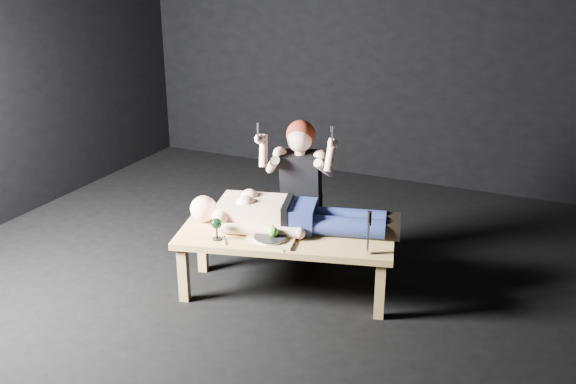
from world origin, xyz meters
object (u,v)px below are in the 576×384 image
Objects in this scene: serving_tray at (270,240)px; goblet at (217,229)px; lying_man at (294,212)px; kneeling_woman at (303,190)px; carving_knife at (368,233)px; table at (285,264)px.

serving_tray is 0.37m from goblet.
serving_tray is at bearing 18.85° from goblet.
serving_tray is at bearing -115.94° from lying_man.
carving_knife is at bearing -50.69° from kneeling_woman.
goblet is at bearing 177.37° from carving_knife.
kneeling_woman is at bearing 84.99° from table.
lying_man is at bearing 71.79° from table.
lying_man is 0.56m from goblet.
kneeling_woman is 7.69× the size of goblet.
carving_knife is at bearing 8.51° from serving_tray.
serving_tray is 2.13× the size of goblet.
lying_man is at bearing 78.86° from serving_tray.
goblet is at bearing -123.93° from kneeling_woman.
lying_man is 0.63m from carving_knife.
carving_knife is at bearing -31.30° from lying_man.
kneeling_woman is 4.00× the size of carving_knife.
table is 0.64m from kneeling_woman.
table is at bearing -108.21° from lying_man.
kneeling_woman reaches higher than serving_tray.
carving_knife reaches higher than serving_tray.
lying_man is 4.21× the size of serving_tray.
carving_knife is (0.70, -0.55, 0.00)m from kneeling_woman.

